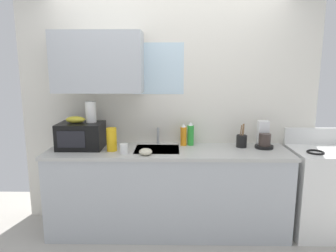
# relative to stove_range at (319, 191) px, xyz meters

# --- Properties ---
(kitchen_wall_assembly) EXTENTS (3.27, 0.42, 2.50)m
(kitchen_wall_assembly) POSITION_rel_stove_range_xyz_m (-1.72, 0.31, 0.89)
(kitchen_wall_assembly) COLOR silver
(kitchen_wall_assembly) RESTS_ON ground
(counter_unit) EXTENTS (2.50, 0.63, 0.90)m
(counter_unit) POSITION_rel_stove_range_xyz_m (-1.59, -0.00, -0.00)
(counter_unit) COLOR #B2B7BC
(counter_unit) RESTS_ON ground
(sink_faucet) EXTENTS (0.03, 0.03, 0.18)m
(sink_faucet) POSITION_rel_stove_range_xyz_m (-1.71, 0.24, 0.53)
(sink_faucet) COLOR #B2B5BA
(sink_faucet) RESTS_ON counter_unit
(stove_range) EXTENTS (0.60, 0.60, 1.08)m
(stove_range) POSITION_rel_stove_range_xyz_m (0.00, 0.00, 0.00)
(stove_range) COLOR white
(stove_range) RESTS_ON ground
(microwave) EXTENTS (0.46, 0.35, 0.27)m
(microwave) POSITION_rel_stove_range_xyz_m (-2.51, 0.04, 0.58)
(microwave) COLOR black
(microwave) RESTS_ON counter_unit
(banana_bunch) EXTENTS (0.20, 0.11, 0.07)m
(banana_bunch) POSITION_rel_stove_range_xyz_m (-2.56, 0.05, 0.75)
(banana_bunch) COLOR gold
(banana_bunch) RESTS_ON microwave
(paper_towel_roll) EXTENTS (0.11, 0.11, 0.22)m
(paper_towel_roll) POSITION_rel_stove_range_xyz_m (-2.41, 0.10, 0.82)
(paper_towel_roll) COLOR white
(paper_towel_roll) RESTS_ON microwave
(coffee_maker) EXTENTS (0.19, 0.21, 0.28)m
(coffee_maker) POSITION_rel_stove_range_xyz_m (-0.58, 0.10, 0.55)
(coffee_maker) COLOR black
(coffee_maker) RESTS_ON counter_unit
(dish_soap_bottle_orange) EXTENTS (0.07, 0.07, 0.24)m
(dish_soap_bottle_orange) POSITION_rel_stove_range_xyz_m (-1.43, 0.18, 0.55)
(dish_soap_bottle_orange) COLOR orange
(dish_soap_bottle_orange) RESTS_ON counter_unit
(dish_soap_bottle_green) EXTENTS (0.07, 0.07, 0.25)m
(dish_soap_bottle_green) POSITION_rel_stove_range_xyz_m (-1.35, 0.20, 0.56)
(dish_soap_bottle_green) COLOR green
(dish_soap_bottle_green) RESTS_ON counter_unit
(cereal_canister) EXTENTS (0.10, 0.10, 0.24)m
(cereal_canister) POSITION_rel_stove_range_xyz_m (-2.17, -0.05, 0.56)
(cereal_canister) COLOR gold
(cereal_canister) RESTS_ON counter_unit
(mug_white) EXTENTS (0.08, 0.08, 0.09)m
(mug_white) POSITION_rel_stove_range_xyz_m (-2.03, -0.14, 0.49)
(mug_white) COLOR white
(mug_white) RESTS_ON counter_unit
(utensil_crock) EXTENTS (0.11, 0.11, 0.26)m
(utensil_crock) POSITION_rel_stove_range_xyz_m (-0.81, 0.12, 0.51)
(utensil_crock) COLOR black
(utensil_crock) RESTS_ON counter_unit
(small_bowl) EXTENTS (0.13, 0.13, 0.06)m
(small_bowl) POSITION_rel_stove_range_xyz_m (-1.81, -0.20, 0.47)
(small_bowl) COLOR beige
(small_bowl) RESTS_ON counter_unit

